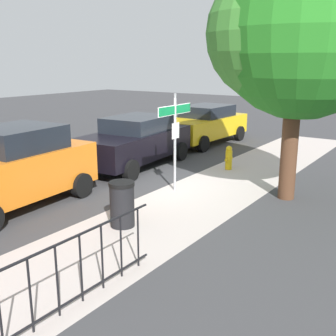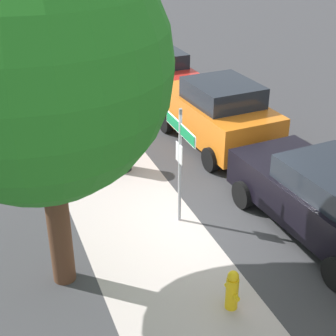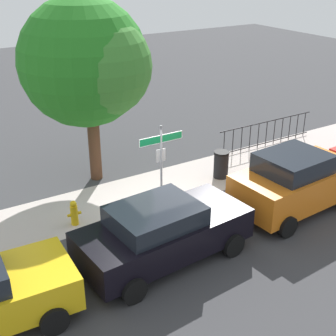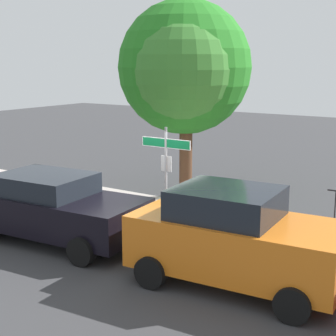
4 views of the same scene
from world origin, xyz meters
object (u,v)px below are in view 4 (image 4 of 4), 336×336
(car_black, at_px, (53,207))
(fire_hydrant, at_px, (91,193))
(trash_bin, at_px, (269,218))
(car_orange, at_px, (235,238))
(shade_tree, at_px, (182,69))
(street_sign, at_px, (166,159))

(car_black, bearing_deg, fire_hydrant, 110.66)
(trash_bin, bearing_deg, car_orange, -80.27)
(fire_hydrant, bearing_deg, car_orange, -23.79)
(car_black, bearing_deg, car_orange, -2.84)
(shade_tree, distance_m, car_orange, 7.48)
(street_sign, xyz_separation_m, car_black, (-1.53, -2.64, -0.93))
(street_sign, bearing_deg, shade_tree, 113.41)
(street_sign, distance_m, fire_hydrant, 3.19)
(car_orange, distance_m, trash_bin, 3.09)
(shade_tree, relative_size, fire_hydrant, 7.98)
(shade_tree, bearing_deg, car_orange, -49.43)
(street_sign, bearing_deg, fire_hydrant, 176.03)
(street_sign, bearing_deg, trash_bin, 10.24)
(car_black, relative_size, fire_hydrant, 6.00)
(fire_hydrant, bearing_deg, shade_tree, 55.29)
(street_sign, xyz_separation_m, fire_hydrant, (-2.86, 0.20, -1.39))
(fire_hydrant, relative_size, trash_bin, 0.80)
(shade_tree, xyz_separation_m, car_black, (-0.38, -5.31, -3.22))
(shade_tree, relative_size, car_orange, 1.49)
(shade_tree, xyz_separation_m, car_orange, (4.43, -5.17, -3.10))
(car_black, relative_size, car_orange, 1.12)
(car_black, height_order, trash_bin, car_black)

